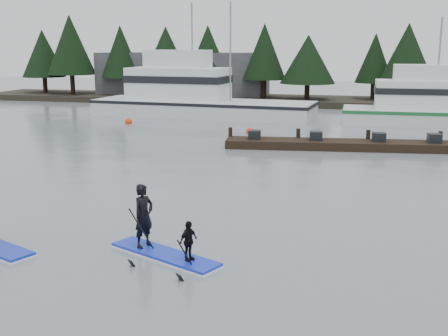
% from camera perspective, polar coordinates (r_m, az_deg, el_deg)
% --- Properties ---
extents(ground, '(160.00, 160.00, 0.00)m').
position_cam_1_polar(ground, '(16.53, -5.07, -8.07)').
color(ground, slate).
rests_on(ground, ground).
extents(far_shore, '(70.00, 8.00, 0.60)m').
position_cam_1_polar(far_shore, '(57.12, 8.80, 6.72)').
color(far_shore, '#2D281E').
rests_on(far_shore, ground).
extents(treeline, '(60.00, 4.00, 8.00)m').
position_cam_1_polar(treeline, '(57.15, 8.79, 6.43)').
color(treeline, black).
rests_on(treeline, ground).
extents(waterfront_building, '(18.00, 6.00, 5.00)m').
position_cam_1_polar(waterfront_building, '(61.75, -4.17, 9.30)').
color(waterfront_building, '#4C4C51').
rests_on(waterfront_building, ground).
extents(fishing_boat_large, '(18.53, 6.52, 10.20)m').
position_cam_1_polar(fishing_boat_large, '(46.76, -2.80, 6.23)').
color(fishing_boat_large, silver).
rests_on(fishing_boat_large, ground).
extents(fishing_boat_medium, '(14.70, 4.45, 8.69)m').
position_cam_1_polar(fishing_boat_medium, '(44.50, 20.97, 4.91)').
color(fishing_boat_medium, silver).
rests_on(fishing_boat_medium, ground).
extents(floating_dock, '(14.34, 3.55, 0.47)m').
position_cam_1_polar(floating_dock, '(32.59, 12.82, 2.29)').
color(floating_dock, black).
rests_on(floating_dock, ground).
extents(buoy_b, '(0.52, 0.52, 0.52)m').
position_cam_1_polar(buoy_b, '(37.53, 2.64, 3.52)').
color(buoy_b, '#FF340C').
rests_on(buoy_b, ground).
extents(buoy_a, '(0.54, 0.54, 0.54)m').
position_cam_1_polar(buoy_a, '(42.93, -9.67, 4.47)').
color(buoy_a, '#FF340C').
rests_on(buoy_a, ground).
extents(paddleboard_duo, '(3.54, 2.23, 2.47)m').
position_cam_1_polar(paddleboard_duo, '(15.81, -6.71, -6.57)').
color(paddleboard_duo, '#152ECD').
rests_on(paddleboard_duo, ground).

